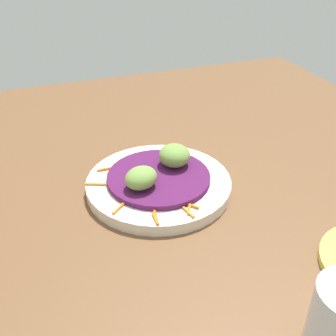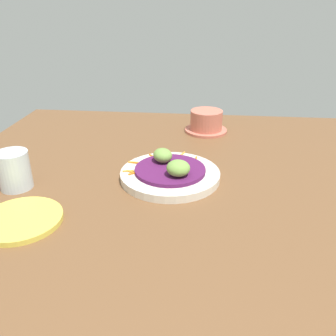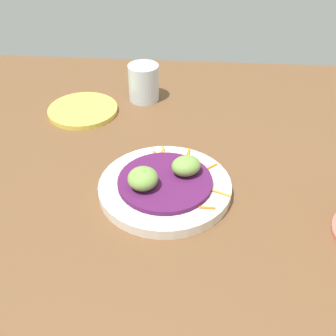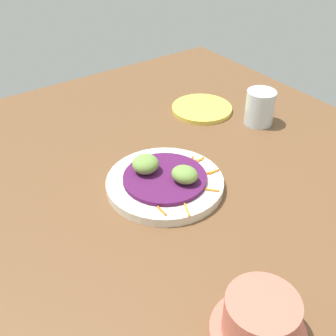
# 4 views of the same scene
# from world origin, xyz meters

# --- Properties ---
(table_surface) EXTENTS (1.10, 1.10, 0.02)m
(table_surface) POSITION_xyz_m (0.00, 0.00, 0.01)
(table_surface) COLOR brown
(table_surface) RESTS_ON ground
(main_plate) EXTENTS (0.23, 0.23, 0.02)m
(main_plate) POSITION_xyz_m (-0.01, -0.03, 0.03)
(main_plate) COLOR silver
(main_plate) RESTS_ON table_surface
(cabbage_bed) EXTENTS (0.16, 0.16, 0.01)m
(cabbage_bed) POSITION_xyz_m (-0.01, -0.03, 0.04)
(cabbage_bed) COLOR #51194C
(cabbage_bed) RESTS_ON main_plate
(carrot_garnish) EXTENTS (0.17, 0.14, 0.00)m
(carrot_garnish) POSITION_xyz_m (0.04, -0.07, 0.04)
(carrot_garnish) COLOR orange
(carrot_garnish) RESTS_ON main_plate
(guac_scoop_left) EXTENTS (0.06, 0.07, 0.03)m
(guac_scoop_left) POSITION_xyz_m (0.01, -0.06, 0.06)
(guac_scoop_left) COLOR #759E47
(guac_scoop_left) RESTS_ON cabbage_bed
(guac_scoop_center) EXTENTS (0.06, 0.06, 0.04)m
(guac_scoop_center) POSITION_xyz_m (-0.03, 0.01, 0.06)
(guac_scoop_center) COLOR #759E47
(guac_scoop_center) RESTS_ON cabbage_bed
(side_plate_small) EXTENTS (0.16, 0.16, 0.01)m
(side_plate_small) POSITION_xyz_m (0.25, 0.18, 0.03)
(side_plate_small) COLOR #E0CC4C
(side_plate_small) RESTS_ON table_surface
(water_glass) EXTENTS (0.07, 0.07, 0.08)m
(water_glass) POSITION_xyz_m (0.32, 0.05, 0.06)
(water_glass) COLOR silver
(water_glass) RESTS_ON table_surface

